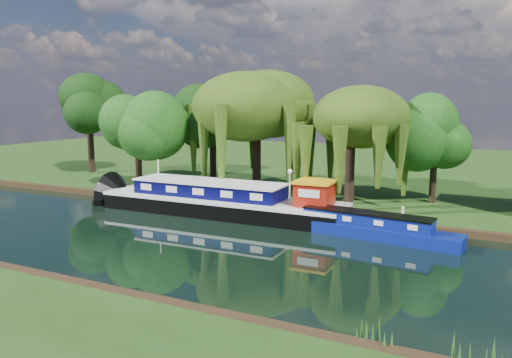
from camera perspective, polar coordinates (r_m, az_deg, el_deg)
The scene contains 14 objects.
ground at distance 28.17m, azimuth -5.37°, elevation -7.55°, with size 120.00×120.00×0.00m, color black.
far_bank at distance 59.20m, azimuth 12.13°, elevation 1.33°, with size 120.00×52.00×0.45m, color #1D370F.
dutch_barge at distance 35.27m, azimuth -3.79°, elevation -2.55°, with size 17.96×4.36×3.78m.
narrowboat at distance 30.36m, azimuth 12.49°, elevation -5.39°, with size 11.08×2.94×1.60m.
red_dinghy at distance 37.07m, azimuth -8.99°, elevation -3.54°, with size 2.36×3.30×0.68m, color maroon.
willow_left at distance 41.29m, azimuth 0.07°, elevation 8.10°, with size 7.89×7.89×9.45m.
willow_right at distance 36.64m, azimuth 10.81°, elevation 5.89°, with size 6.35×6.35×7.74m.
tree_far_left at distance 42.90m, azimuth -13.43°, elevation 6.01°, with size 4.94×4.94×7.97m.
tree_far_back at distance 54.91m, azimuth -18.54°, elevation 7.42°, with size 5.47×5.47×9.20m.
tree_far_mid at distance 45.06m, azimuth -5.00°, elevation 6.59°, with size 4.99×4.99×8.16m.
tree_far_right at distance 38.76m, azimuth 19.81°, elevation 4.38°, with size 4.22×4.22×6.91m.
lamppost at distance 36.58m, azimuth 3.90°, elevation 0.24°, with size 0.36×0.36×2.56m.
mooring_posts at distance 35.34m, azimuth 1.07°, elevation -2.48°, with size 19.16×0.16×1.00m.
reeds_near at distance 18.61m, azimuth 0.64°, elevation -14.71°, with size 33.70×1.50×1.10m.
Camera 1 is at (14.23, -22.92, 8.08)m, focal length 35.00 mm.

